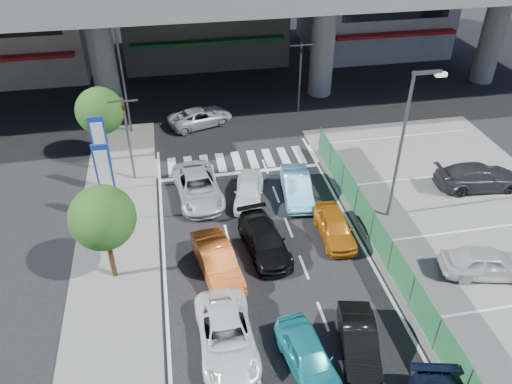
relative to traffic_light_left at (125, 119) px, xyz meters
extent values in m
plane|color=black|center=(6.20, -12.00, -3.94)|extent=(120.00, 120.00, 0.00)
cube|color=slate|center=(17.20, -10.00, -3.91)|extent=(12.00, 28.00, 0.06)
cube|color=slate|center=(-0.80, -8.00, -3.88)|extent=(4.00, 30.00, 0.12)
cylinder|color=slate|center=(-1.80, 10.00, 0.06)|extent=(1.80, 1.80, 8.00)
cylinder|color=slate|center=(14.20, 10.00, 0.06)|extent=(1.80, 1.80, 8.00)
cylinder|color=slate|center=(28.20, 10.00, 0.06)|extent=(1.80, 1.80, 8.00)
cube|color=#A71417|center=(-9.80, 14.90, -1.14)|extent=(10.80, 1.60, 0.25)
cube|color=#125A1E|center=(6.20, 15.90, -1.14)|extent=(12.60, 1.60, 0.25)
cube|color=#A71417|center=(22.20, 14.90, -1.14)|extent=(10.80, 1.60, 0.25)
cylinder|color=#595B60|center=(0.00, 0.00, -1.34)|extent=(0.14, 0.14, 5.20)
cube|color=#595B60|center=(0.00, 0.00, 1.06)|extent=(1.60, 0.08, 0.08)
imported|color=black|center=(0.00, 0.00, 0.76)|extent=(0.26, 1.24, 0.50)
cylinder|color=#595B60|center=(11.70, 7.00, -1.34)|extent=(0.14, 0.14, 5.20)
cube|color=#595B60|center=(11.70, 7.00, 1.06)|extent=(1.60, 0.08, 0.08)
imported|color=black|center=(11.70, 7.00, 0.76)|extent=(0.26, 1.24, 0.50)
cylinder|color=#595B60|center=(13.20, -6.00, 0.06)|extent=(0.16, 0.16, 8.00)
cube|color=#595B60|center=(13.80, -6.00, 3.96)|extent=(1.40, 0.15, 0.15)
cube|color=silver|center=(14.50, -6.00, 3.81)|extent=(0.50, 0.22, 0.18)
cylinder|color=#595B60|center=(-0.30, 6.00, 0.06)|extent=(0.16, 0.16, 8.00)
cube|color=#595B60|center=(0.30, 6.00, 3.96)|extent=(1.40, 0.15, 0.15)
cube|color=silver|center=(1.00, 6.00, 3.81)|extent=(0.50, 0.22, 0.18)
cylinder|color=#595B60|center=(-1.00, -4.00, -2.84)|extent=(0.10, 0.10, 2.20)
cube|color=navy|center=(-1.00, -4.00, -0.74)|extent=(0.80, 0.12, 3.00)
cube|color=white|center=(-1.00, -4.07, -0.74)|extent=(0.60, 0.02, 2.40)
cylinder|color=#595B60|center=(-1.40, -1.00, -2.84)|extent=(0.10, 0.10, 2.20)
cube|color=navy|center=(-1.40, -1.00, -0.74)|extent=(0.80, 0.12, 3.00)
cube|color=white|center=(-1.40, -1.07, -0.74)|extent=(0.60, 0.02, 2.40)
cylinder|color=#382314|center=(-0.80, -8.00, -2.74)|extent=(0.24, 0.24, 2.40)
sphere|color=#154212|center=(-0.80, -8.00, -0.54)|extent=(2.80, 2.80, 2.80)
cylinder|color=#382314|center=(-1.60, 2.50, -2.74)|extent=(0.24, 0.24, 2.40)
sphere|color=#154212|center=(-1.60, 2.50, -0.54)|extent=(2.80, 2.80, 2.80)
imported|color=white|center=(3.66, -12.75, -3.29)|extent=(2.16, 4.64, 1.29)
imported|color=teal|center=(6.49, -14.27, -3.28)|extent=(2.07, 4.01, 1.31)
imported|color=black|center=(8.59, -13.92, -3.33)|extent=(2.06, 3.90, 1.22)
imported|color=orange|center=(3.81, -8.56, -3.25)|extent=(2.19, 4.38, 1.38)
imported|color=black|center=(6.22, -7.47, -3.30)|extent=(2.30, 4.56, 1.27)
imported|color=#B86511|center=(9.85, -7.14, -3.30)|extent=(1.59, 3.75, 1.27)
imported|color=#B4B8BD|center=(3.51, -2.45, -3.25)|extent=(2.76, 5.16, 1.38)
imported|color=white|center=(6.21, -3.24, -3.30)|extent=(2.34, 3.95, 1.26)
imported|color=#509CBF|center=(8.86, -3.43, -3.26)|extent=(1.90, 4.24, 1.35)
imported|color=silver|center=(4.48, 6.27, -3.32)|extent=(4.85, 3.32, 1.23)
imported|color=silver|center=(15.73, -10.99, -3.18)|extent=(4.33, 2.50, 1.39)
imported|color=#29282D|center=(19.17, -4.48, -3.17)|extent=(5.02, 2.36, 1.42)
cone|color=#E43E0C|center=(11.80, -6.32, -3.57)|extent=(0.41, 0.41, 0.62)
camera|label=1|loc=(2.44, -25.32, 12.22)|focal=35.00mm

